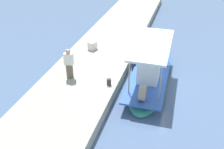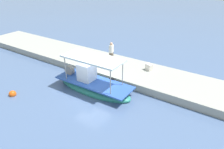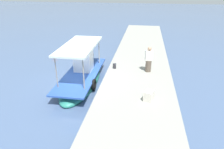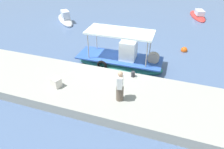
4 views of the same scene
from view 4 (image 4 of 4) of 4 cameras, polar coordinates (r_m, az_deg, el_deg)
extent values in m
plane|color=#4A6188|center=(15.29, 2.42, 2.66)|extent=(120.00, 120.00, 0.00)
cube|color=#9B9B91|center=(12.09, -2.84, -4.99)|extent=(36.00, 4.43, 0.61)
ellipsoid|color=teal|center=(15.17, 2.03, 2.98)|extent=(6.48, 2.19, 0.96)
cube|color=#2D54AB|center=(14.91, 2.07, 4.74)|extent=(6.22, 2.18, 0.10)
cube|color=white|center=(14.45, 4.60, 6.74)|extent=(1.12, 1.17, 1.47)
cylinder|color=gray|center=(14.84, 10.76, 8.08)|extent=(0.07, 0.07, 1.98)
cylinder|color=gray|center=(13.42, 9.72, 5.36)|extent=(0.07, 0.07, 1.98)
cylinder|color=gray|center=(15.78, -4.36, 10.14)|extent=(0.07, 0.07, 1.98)
cylinder|color=gray|center=(14.46, -6.70, 7.74)|extent=(0.07, 0.07, 1.98)
cube|color=white|center=(14.07, 2.24, 11.87)|extent=(4.65, 2.06, 0.12)
torus|color=black|center=(14.37, -2.86, 2.63)|extent=(0.74, 0.19, 0.74)
cylinder|color=gray|center=(14.34, 11.58, 4.62)|extent=(0.80, 0.36, 0.80)
cylinder|color=brown|center=(10.84, 2.20, -5.32)|extent=(0.46, 0.46, 0.83)
cube|color=white|center=(10.38, 2.29, -2.05)|extent=(0.36, 0.55, 0.69)
sphere|color=tan|center=(10.11, 2.35, 0.17)|extent=(0.27, 0.27, 0.27)
cylinder|color=#2D2D33|center=(12.85, 5.92, 0.10)|extent=(0.24, 0.24, 0.36)
cube|color=silver|center=(12.31, -15.42, -2.15)|extent=(0.66, 0.60, 0.56)
sphere|color=#E35513|center=(18.31, 19.64, 6.49)|extent=(0.54, 0.54, 0.54)
ellipsoid|color=red|center=(28.13, 22.91, 14.86)|extent=(2.49, 4.73, 0.63)
cube|color=silver|center=(27.56, 23.44, 15.73)|extent=(1.15, 1.52, 0.57)
ellipsoid|color=silver|center=(24.93, -13.02, 14.62)|extent=(3.96, 4.09, 0.78)
cube|color=silver|center=(24.27, -13.01, 16.13)|extent=(1.46, 1.48, 0.83)
camera|label=1|loc=(17.12, 58.81, 22.02)|focal=42.25mm
camera|label=2|loc=(27.01, -11.91, 34.33)|focal=34.37mm
camera|label=3|loc=(17.71, -45.52, 19.39)|focal=32.15mm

